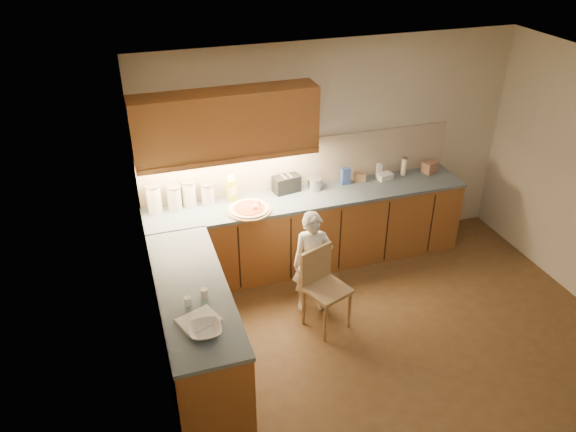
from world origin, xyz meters
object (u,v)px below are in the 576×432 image
at_px(wooden_chair, 323,283).
at_px(toaster, 286,184).
at_px(pizza_on_board, 249,209).
at_px(oil_jug, 232,189).
at_px(child, 313,263).

relative_size(wooden_chair, toaster, 2.67).
distance_m(pizza_on_board, wooden_chair, 1.16).
bearing_deg(oil_jug, wooden_chair, -63.55).
bearing_deg(pizza_on_board, toaster, 31.44).
relative_size(pizza_on_board, oil_jug, 1.62).
bearing_deg(wooden_chair, toaster, 67.76).
bearing_deg(child, toaster, 99.22).
distance_m(oil_jug, toaster, 0.65).
height_order(pizza_on_board, toaster, toaster).
height_order(pizza_on_board, oil_jug, oil_jug).
distance_m(pizza_on_board, toaster, 0.62).
relative_size(child, toaster, 3.54).
height_order(child, oil_jug, oil_jug).
xyz_separation_m(pizza_on_board, child, (0.49, -0.68, -0.36)).
bearing_deg(pizza_on_board, oil_jug, 111.60).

